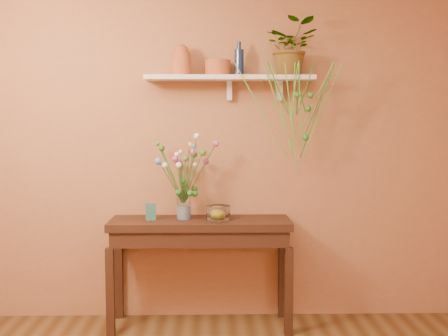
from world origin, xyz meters
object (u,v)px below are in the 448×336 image
at_px(glass_vase, 184,207).
at_px(glass_bowl, 218,213).
at_px(bouquet, 185,165).
at_px(spider_plant, 291,48).
at_px(terracotta_jug, 181,61).
at_px(blue_bottle, 239,62).
at_px(sideboard, 200,235).

distance_m(glass_vase, glass_bowl, 0.27).
relative_size(glass_vase, bouquet, 0.41).
distance_m(spider_plant, glass_vase, 1.48).
relative_size(spider_plant, glass_vase, 1.96).
bearing_deg(glass_bowl, terracotta_jug, 155.60).
bearing_deg(spider_plant, terracotta_jug, -178.75).
height_order(blue_bottle, glass_bowl, blue_bottle).
relative_size(sideboard, glass_bowl, 7.54).
distance_m(sideboard, glass_vase, 0.25).
xyz_separation_m(terracotta_jug, blue_bottle, (0.44, 0.03, -0.01)).
height_order(terracotta_jug, glass_vase, terracotta_jug).
relative_size(terracotta_jug, spider_plant, 0.55).
height_order(bouquet, glass_bowl, bouquet).
bearing_deg(blue_bottle, glass_bowl, -136.77).
relative_size(sideboard, glass_vase, 6.23).
relative_size(sideboard, blue_bottle, 5.28).
xyz_separation_m(terracotta_jug, spider_plant, (0.85, 0.02, 0.10)).
bearing_deg(spider_plant, sideboard, -170.03).
bearing_deg(bouquet, sideboard, -5.35).
distance_m(glass_vase, bouquet, 0.33).
bearing_deg(glass_vase, spider_plant, 7.31).
bearing_deg(glass_vase, glass_bowl, -8.40).
bearing_deg(blue_bottle, spider_plant, -1.07).
height_order(terracotta_jug, blue_bottle, blue_bottle).
bearing_deg(glass_vase, terracotta_jug, 99.91).
relative_size(sideboard, spider_plant, 3.19).
distance_m(spider_plant, bouquet, 1.22).
height_order(blue_bottle, bouquet, blue_bottle).
bearing_deg(spider_plant, blue_bottle, 178.93).
bearing_deg(sideboard, spider_plant, 9.97).
bearing_deg(bouquet, terracotta_jug, 107.22).
bearing_deg(terracotta_jug, sideboard, -36.59).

